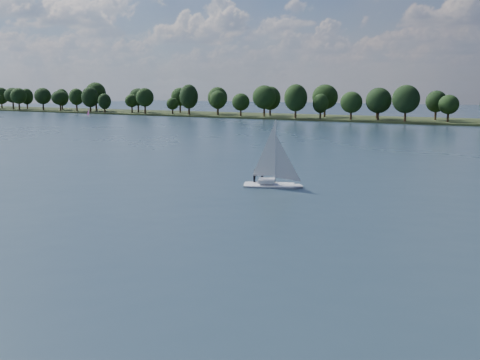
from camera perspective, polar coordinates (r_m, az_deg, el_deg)
name	(u,v)px	position (r m, az deg, el deg)	size (l,w,h in m)	color
ground	(376,151)	(122.13, 14.26, 3.06)	(700.00, 700.00, 0.00)	#233342
far_shore	(452,122)	(231.72, 21.70, 5.74)	(660.00, 40.00, 1.50)	black
sailboat	(270,168)	(74.66, 3.21, 1.33)	(7.76, 4.74, 9.89)	silver
dinghy_pink	(89,114)	(272.08, -15.79, 6.79)	(2.68, 1.06, 4.28)	silver
pontoon	(108,114)	(292.64, -13.88, 6.86)	(4.00, 2.00, 0.50)	#585A5D
treeline	(437,102)	(227.63, 20.23, 7.82)	(563.08, 74.12, 18.58)	black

